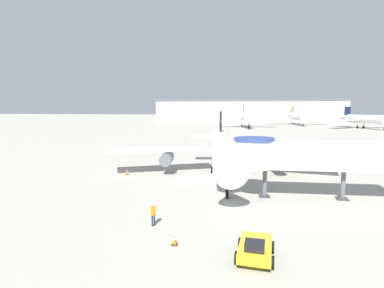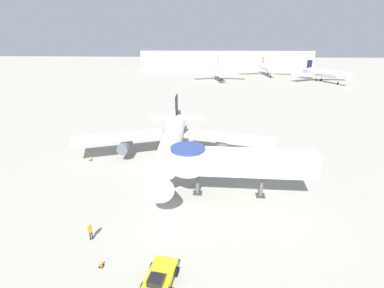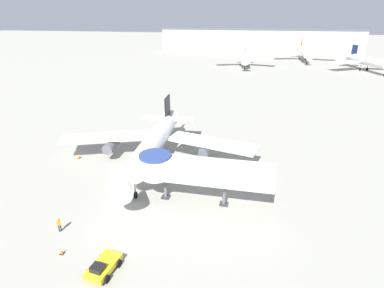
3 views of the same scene
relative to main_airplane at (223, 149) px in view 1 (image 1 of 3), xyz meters
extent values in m
plane|color=#9E9B8E|center=(-2.81, -3.11, -3.71)|extent=(800.00, 800.00, 0.00)
cylinder|color=silver|center=(0.07, -0.83, 0.13)|extent=(4.82, 19.62, 3.15)
cone|color=silver|center=(1.17, -13.49, 0.13)|extent=(3.44, 3.72, 3.15)
cone|color=silver|center=(-0.86, 9.94, 0.13)|extent=(3.55, 4.98, 3.15)
cube|color=silver|center=(-9.17, 1.28, -0.42)|extent=(15.45, 9.88, 0.22)
cube|color=silver|center=(8.81, 2.84, -0.42)|extent=(15.52, 7.67, 0.22)
cube|color=black|center=(-0.84, 9.71, 2.96)|extent=(0.55, 3.60, 4.09)
cube|color=silver|center=(-0.88, 10.18, 0.68)|extent=(10.31, 3.38, 0.18)
cylinder|color=#565960|center=(-7.88, 0.19, -1.54)|extent=(2.04, 3.73, 1.73)
cylinder|color=#565960|center=(7.73, 1.54, -1.54)|extent=(2.04, 3.73, 1.73)
cylinder|color=#4C4C51|center=(0.89, -10.31, -2.35)|extent=(0.18, 0.18, 1.81)
cylinder|color=black|center=(0.89, -10.31, -3.26)|extent=(0.34, 0.92, 0.90)
cylinder|color=#4C4C51|center=(-1.55, 1.46, -2.35)|extent=(0.22, 0.22, 1.81)
cylinder|color=black|center=(-1.55, 1.46, -3.26)|extent=(0.48, 0.93, 0.90)
cylinder|color=#4C4C51|center=(1.27, 1.71, -2.35)|extent=(0.22, 0.22, 1.81)
cylinder|color=black|center=(1.27, 1.71, -3.26)|extent=(0.48, 0.93, 0.90)
cube|color=silver|center=(11.03, -9.14, 0.81)|extent=(15.00, 2.96, 2.80)
cylinder|color=silver|center=(3.56, -9.32, 0.81)|extent=(3.90, 3.90, 2.80)
cylinder|color=navy|center=(3.56, -9.32, 2.36)|extent=(4.09, 4.10, 0.30)
cylinder|color=#56565B|center=(4.76, -9.30, -2.15)|extent=(0.44, 0.44, 3.12)
cube|color=#333338|center=(4.76, -9.30, -3.65)|extent=(1.10, 1.10, 0.12)
cylinder|color=#56565B|center=(12.53, -9.11, -2.15)|extent=(0.44, 0.44, 3.12)
cube|color=#333338|center=(12.53, -9.11, -3.65)|extent=(1.10, 1.10, 0.12)
cube|color=yellow|center=(2.97, -22.63, -3.05)|extent=(2.35, 3.79, 0.56)
cube|color=black|center=(2.88, -23.44, -2.52)|extent=(1.27, 1.14, 0.50)
cylinder|color=black|center=(1.88, -23.50, -3.32)|extent=(0.40, 0.80, 0.76)
cylinder|color=black|center=(3.83, -23.73, -3.32)|extent=(0.40, 0.80, 0.76)
cylinder|color=black|center=(2.11, -21.54, -3.32)|extent=(0.40, 0.80, 0.76)
cylinder|color=black|center=(4.07, -21.77, -3.32)|extent=(0.40, 0.80, 0.76)
cube|color=black|center=(-13.29, -1.27, -3.69)|extent=(0.49, 0.49, 0.04)
cone|color=orange|center=(-13.29, -1.27, -3.28)|extent=(0.34, 0.34, 0.77)
cylinder|color=white|center=(-13.29, -1.27, -3.19)|extent=(0.19, 0.19, 0.09)
cube|color=black|center=(-2.33, -21.56, -3.69)|extent=(0.41, 0.41, 0.04)
cone|color=orange|center=(-2.33, -21.56, -3.35)|extent=(0.28, 0.28, 0.63)
cylinder|color=white|center=(-2.33, -21.56, -3.27)|extent=(0.15, 0.15, 0.08)
cylinder|color=#1E2338|center=(-4.72, -18.62, -3.27)|extent=(0.13, 0.13, 0.88)
cylinder|color=#1E2338|center=(-4.59, -18.49, -3.27)|extent=(0.13, 0.13, 0.88)
cube|color=orange|center=(-4.65, -18.55, -2.48)|extent=(0.39, 0.39, 0.70)
sphere|color=tan|center=(-4.65, -18.55, -2.01)|extent=(0.24, 0.24, 0.24)
cylinder|color=white|center=(59.37, 103.54, 0.71)|extent=(10.25, 23.06, 3.60)
cone|color=white|center=(55.59, 115.74, 0.71)|extent=(5.04, 6.22, 3.60)
cube|color=white|center=(50.17, 103.66, 0.08)|extent=(14.36, 12.26, 0.22)
cube|color=white|center=(66.90, 108.84, 0.08)|extent=(13.98, 5.37, 0.22)
cube|color=#141E4C|center=(55.67, 115.49, 3.95)|extent=(1.48, 4.09, 4.68)
cube|color=white|center=(55.51, 116.00, 1.34)|extent=(9.91, 5.62, 0.18)
cylinder|color=#4C4C51|center=(56.97, 105.81, -2.12)|extent=(0.22, 0.22, 2.07)
cylinder|color=black|center=(56.97, 105.81, -3.16)|extent=(0.71, 1.17, 1.10)
cylinder|color=#4C4C51|center=(60.07, 106.77, -2.12)|extent=(0.22, 0.22, 2.07)
cylinder|color=black|center=(60.07, 106.77, -3.16)|extent=(0.71, 1.17, 1.10)
cylinder|color=silver|center=(35.82, 132.72, 0.87)|extent=(4.45, 26.45, 3.74)
cone|color=silver|center=(36.27, 115.99, 0.87)|extent=(3.85, 4.22, 3.74)
cone|color=silver|center=(35.43, 147.20, 0.87)|extent=(3.89, 5.71, 3.74)
cube|color=silver|center=(26.28, 135.59, 0.21)|extent=(16.24, 10.52, 0.22)
cube|color=silver|center=(45.19, 136.09, 0.21)|extent=(16.19, 9.84, 0.22)
cube|color=orange|center=(35.44, 146.92, 4.24)|extent=(0.37, 4.70, 4.87)
cube|color=silver|center=(35.42, 147.48, 1.52)|extent=(10.41, 3.56, 0.18)
cylinder|color=#4C4C51|center=(36.16, 120.02, -2.08)|extent=(0.18, 0.18, 2.15)
cylinder|color=black|center=(36.16, 120.02, -3.16)|extent=(0.29, 1.11, 1.10)
cylinder|color=#4C4C51|center=(34.05, 135.96, -2.08)|extent=(0.22, 0.22, 2.15)
cylinder|color=black|center=(34.05, 135.96, -3.16)|extent=(0.43, 1.11, 1.10)
cylinder|color=#4C4C51|center=(37.41, 136.05, -2.08)|extent=(0.22, 0.22, 2.15)
cylinder|color=black|center=(37.41, 136.05, -3.16)|extent=(0.43, 1.11, 1.10)
cylinder|color=silver|center=(6.64, 104.03, 1.21)|extent=(5.65, 17.15, 4.06)
cone|color=silver|center=(7.81, 91.81, 1.21)|extent=(4.47, 4.83, 4.06)
cone|color=silver|center=(5.70, 113.83, 1.21)|extent=(4.62, 6.45, 4.06)
cube|color=silver|center=(-1.62, 105.63, 0.50)|extent=(12.83, 8.83, 0.22)
cube|color=silver|center=(14.45, 107.17, 0.50)|extent=(12.75, 6.90, 0.22)
cube|color=slate|center=(5.73, 113.53, 4.86)|extent=(0.58, 3.57, 5.28)
cube|color=silver|center=(5.68, 114.13, 1.92)|extent=(8.42, 3.27, 0.18)
cylinder|color=#4C4C51|center=(7.48, 95.29, -1.99)|extent=(0.18, 0.18, 2.34)
cylinder|color=black|center=(7.48, 95.29, -3.16)|extent=(0.36, 1.12, 1.10)
cylinder|color=#4C4C51|center=(4.62, 105.95, -1.99)|extent=(0.22, 0.22, 2.34)
cylinder|color=black|center=(4.62, 105.95, -3.16)|extent=(0.50, 1.13, 1.10)
cylinder|color=#4C4C51|center=(8.26, 106.30, -1.99)|extent=(0.22, 0.22, 2.34)
cylinder|color=black|center=(8.26, 106.30, -3.16)|extent=(0.50, 1.13, 1.10)
cube|color=#A8A8B2|center=(10.12, 171.89, 3.22)|extent=(126.37, 19.66, 13.85)
cube|color=#4C515B|center=(10.12, 171.89, 10.74)|extent=(126.37, 20.05, 1.20)
camera|label=1|loc=(1.62, -40.56, 5.53)|focal=28.00mm
camera|label=2|loc=(6.98, -37.10, 13.68)|focal=24.00mm
camera|label=3|loc=(16.00, -41.42, 18.62)|focal=28.00mm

